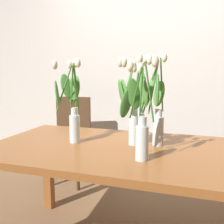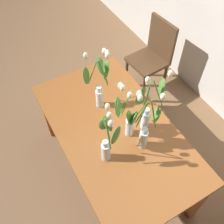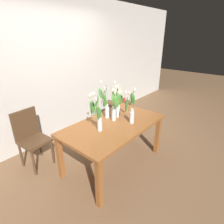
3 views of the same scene
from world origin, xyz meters
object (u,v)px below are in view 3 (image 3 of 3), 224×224
at_px(tulip_vase_4, 97,115).
at_px(dining_chair, 31,135).
at_px(dining_table, 114,129).
at_px(pillar_candle, 124,99).
at_px(table_lamp, 118,89).
at_px(tulip_vase_3, 106,105).
at_px(tulip_vase_0, 131,110).
at_px(tulip_vase_2, 118,104).
at_px(side_table, 119,107).
at_px(tulip_vase_1, 114,110).

distance_m(tulip_vase_4, dining_chair, 1.18).
relative_size(dining_table, pillar_candle, 21.33).
height_order(tulip_vase_4, pillar_candle, tulip_vase_4).
bearing_deg(pillar_candle, table_lamp, 151.32).
xyz_separation_m(tulip_vase_3, pillar_candle, (1.27, 0.56, -0.37)).
distance_m(dining_table, tulip_vase_4, 0.46).
bearing_deg(pillar_candle, tulip_vase_0, -140.20).
xyz_separation_m(tulip_vase_3, tulip_vase_4, (-0.40, -0.20, 0.02)).
xyz_separation_m(tulip_vase_3, table_lamp, (1.12, 0.64, -0.10)).
bearing_deg(tulip_vase_2, dining_chair, 139.02).
height_order(tulip_vase_3, pillar_candle, tulip_vase_3).
xyz_separation_m(tulip_vase_3, dining_chair, (-0.91, 0.77, -0.43)).
xyz_separation_m(tulip_vase_0, tulip_vase_3, (-0.10, 0.41, 0.00)).
xyz_separation_m(tulip_vase_2, pillar_candle, (1.14, 0.70, -0.39)).
relative_size(tulip_vase_4, dining_chair, 0.59).
xyz_separation_m(tulip_vase_0, tulip_vase_4, (-0.50, 0.21, 0.03)).
bearing_deg(pillar_candle, tulip_vase_2, -148.41).
distance_m(tulip_vase_3, table_lamp, 1.29).
height_order(tulip_vase_3, side_table, tulip_vase_3).
bearing_deg(table_lamp, tulip_vase_0, -134.11).
xyz_separation_m(tulip_vase_2, tulip_vase_4, (-0.53, -0.06, 0.00)).
bearing_deg(tulip_vase_2, side_table, 36.97).
bearing_deg(pillar_candle, tulip_vase_3, -156.15).
bearing_deg(dining_table, side_table, 35.13).
bearing_deg(side_table, tulip_vase_2, -143.03).
relative_size(tulip_vase_0, tulip_vase_4, 0.98).
relative_size(tulip_vase_3, table_lamp, 1.46).
distance_m(tulip_vase_3, tulip_vase_4, 0.45).
bearing_deg(tulip_vase_0, dining_table, 136.54).
bearing_deg(dining_chair, tulip_vase_2, -40.98).
bearing_deg(tulip_vase_1, dining_table, -142.57).
height_order(tulip_vase_1, tulip_vase_2, tulip_vase_2).
xyz_separation_m(dining_table, tulip_vase_4, (-0.32, 0.04, 0.33)).
bearing_deg(tulip_vase_0, side_table, 44.83).
height_order(tulip_vase_1, side_table, tulip_vase_1).
bearing_deg(tulip_vase_3, dining_chair, 139.88).
xyz_separation_m(side_table, table_lamp, (-0.02, 0.02, 0.42)).
bearing_deg(tulip_vase_1, tulip_vase_0, -64.54).
height_order(tulip_vase_1, dining_chair, tulip_vase_1).
distance_m(tulip_vase_1, pillar_candle, 1.51).
xyz_separation_m(tulip_vase_4, dining_chair, (-0.51, 0.97, -0.45)).
bearing_deg(dining_chair, tulip_vase_0, -49.25).
xyz_separation_m(tulip_vase_0, table_lamp, (1.02, 1.05, -0.10)).
height_order(dining_table, tulip_vase_4, tulip_vase_4).
bearing_deg(dining_table, table_lamp, 36.17).
bearing_deg(tulip_vase_2, tulip_vase_3, 133.66).
relative_size(tulip_vase_3, pillar_candle, 7.72).
height_order(tulip_vase_4, dining_chair, tulip_vase_4).
relative_size(tulip_vase_0, table_lamp, 1.34).
height_order(tulip_vase_0, tulip_vase_1, tulip_vase_1).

